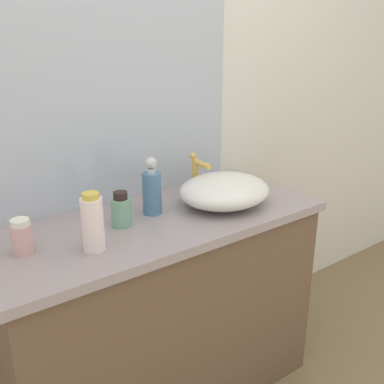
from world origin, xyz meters
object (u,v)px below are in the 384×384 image
(sink_basin, at_px, (224,191))
(perfume_bottle, at_px, (22,237))
(lotion_bottle, at_px, (121,210))
(soap_dispenser, at_px, (152,190))
(spray_can, at_px, (93,223))

(sink_basin, height_order, perfume_bottle, sink_basin)
(lotion_bottle, bearing_deg, perfume_bottle, -179.15)
(sink_basin, distance_m, perfume_bottle, 0.80)
(perfume_bottle, bearing_deg, soap_dispenser, 4.33)
(sink_basin, distance_m, soap_dispenser, 0.30)
(spray_can, bearing_deg, lotion_bottle, 36.16)
(soap_dispenser, height_order, perfume_bottle, soap_dispenser)
(soap_dispenser, distance_m, spray_can, 0.35)
(lotion_bottle, xyz_separation_m, spray_can, (-0.16, -0.12, 0.04))
(lotion_bottle, bearing_deg, soap_dispenser, 12.30)
(sink_basin, relative_size, soap_dispenser, 1.70)
(sink_basin, relative_size, spray_can, 1.95)
(perfume_bottle, relative_size, spray_can, 0.59)
(sink_basin, bearing_deg, lotion_bottle, 171.64)
(lotion_bottle, distance_m, perfume_bottle, 0.36)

